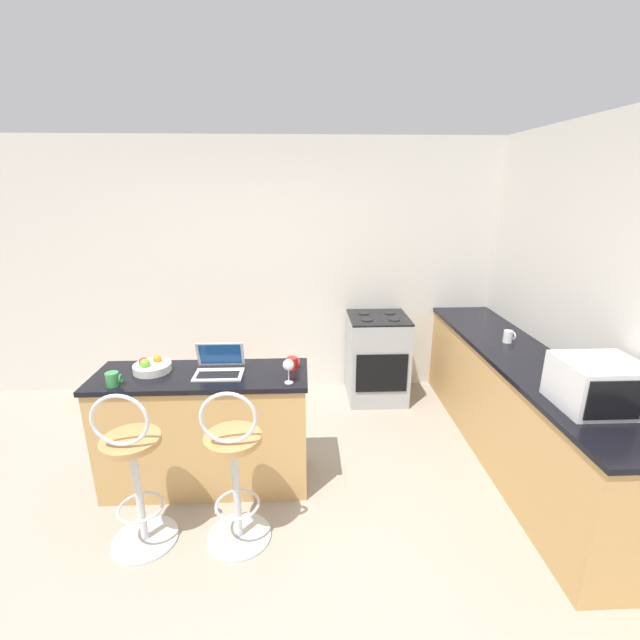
{
  "coord_description": "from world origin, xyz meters",
  "views": [
    {
      "loc": [
        0.35,
        -2.12,
        2.13
      ],
      "look_at": [
        0.51,
        1.52,
        0.99
      ],
      "focal_mm": 24.0,
      "sensor_mm": 36.0,
      "label": 1
    }
  ],
  "objects_px": {
    "mug_green": "(113,379)",
    "mug_red": "(293,363)",
    "wine_glass_tall": "(288,366)",
    "bar_stool_near": "(134,473)",
    "microwave": "(598,384)",
    "laptop": "(219,365)",
    "stove_range": "(377,358)",
    "mug_white": "(508,336)",
    "fruit_bowl": "(152,367)",
    "bar_stool_far": "(234,470)"
  },
  "relations": [
    {
      "from": "stove_range",
      "to": "mug_red",
      "type": "bearing_deg",
      "value": -123.85
    },
    {
      "from": "laptop",
      "to": "bar_stool_far",
      "type": "bearing_deg",
      "value": -74.23
    },
    {
      "from": "bar_stool_near",
      "to": "mug_green",
      "type": "relative_size",
      "value": 10.63
    },
    {
      "from": "microwave",
      "to": "mug_red",
      "type": "distance_m",
      "value": 1.9
    },
    {
      "from": "wine_glass_tall",
      "to": "mug_red",
      "type": "bearing_deg",
      "value": 84.44
    },
    {
      "from": "stove_range",
      "to": "wine_glass_tall",
      "type": "bearing_deg",
      "value": -120.22
    },
    {
      "from": "laptop",
      "to": "microwave",
      "type": "distance_m",
      "value": 2.37
    },
    {
      "from": "laptop",
      "to": "stove_range",
      "type": "height_order",
      "value": "laptop"
    },
    {
      "from": "mug_green",
      "to": "mug_red",
      "type": "relative_size",
      "value": 1.09
    },
    {
      "from": "mug_green",
      "to": "fruit_bowl",
      "type": "relative_size",
      "value": 0.39
    },
    {
      "from": "microwave",
      "to": "mug_green",
      "type": "height_order",
      "value": "microwave"
    },
    {
      "from": "laptop",
      "to": "mug_green",
      "type": "height_order",
      "value": "laptop"
    },
    {
      "from": "laptop",
      "to": "wine_glass_tall",
      "type": "bearing_deg",
      "value": -20.98
    },
    {
      "from": "laptop",
      "to": "stove_range",
      "type": "distance_m",
      "value": 1.92
    },
    {
      "from": "laptop",
      "to": "wine_glass_tall",
      "type": "xyz_separation_m",
      "value": [
        0.49,
        -0.19,
        0.07
      ]
    },
    {
      "from": "microwave",
      "to": "stove_range",
      "type": "relative_size",
      "value": 0.5
    },
    {
      "from": "mug_green",
      "to": "bar_stool_far",
      "type": "bearing_deg",
      "value": -26.26
    },
    {
      "from": "mug_green",
      "to": "laptop",
      "type": "bearing_deg",
      "value": 15.6
    },
    {
      "from": "laptop",
      "to": "mug_red",
      "type": "height_order",
      "value": "laptop"
    },
    {
      "from": "fruit_bowl",
      "to": "bar_stool_near",
      "type": "bearing_deg",
      "value": -84.86
    },
    {
      "from": "bar_stool_far",
      "to": "wine_glass_tall",
      "type": "height_order",
      "value": "bar_stool_far"
    },
    {
      "from": "bar_stool_near",
      "to": "mug_white",
      "type": "distance_m",
      "value": 2.96
    },
    {
      "from": "stove_range",
      "to": "mug_white",
      "type": "xyz_separation_m",
      "value": [
        0.95,
        -0.78,
        0.5
      ]
    },
    {
      "from": "mug_green",
      "to": "fruit_bowl",
      "type": "bearing_deg",
      "value": 51.71
    },
    {
      "from": "mug_white",
      "to": "fruit_bowl",
      "type": "bearing_deg",
      "value": -170.39
    },
    {
      "from": "bar_stool_near",
      "to": "microwave",
      "type": "height_order",
      "value": "microwave"
    },
    {
      "from": "stove_range",
      "to": "fruit_bowl",
      "type": "height_order",
      "value": "fruit_bowl"
    },
    {
      "from": "stove_range",
      "to": "microwave",
      "type": "bearing_deg",
      "value": -62.82
    },
    {
      "from": "wine_glass_tall",
      "to": "bar_stool_near",
      "type": "bearing_deg",
      "value": -156.3
    },
    {
      "from": "laptop",
      "to": "fruit_bowl",
      "type": "distance_m",
      "value": 0.48
    },
    {
      "from": "wine_glass_tall",
      "to": "mug_red",
      "type": "relative_size",
      "value": 1.81
    },
    {
      "from": "bar_stool_near",
      "to": "wine_glass_tall",
      "type": "relative_size",
      "value": 6.42
    },
    {
      "from": "wine_glass_tall",
      "to": "bar_stool_far",
      "type": "bearing_deg",
      "value": -128.79
    },
    {
      "from": "wine_glass_tall",
      "to": "stove_range",
      "type": "bearing_deg",
      "value": 59.78
    },
    {
      "from": "mug_red",
      "to": "mug_white",
      "type": "bearing_deg",
      "value": 14.7
    },
    {
      "from": "bar_stool_near",
      "to": "wine_glass_tall",
      "type": "height_order",
      "value": "bar_stool_near"
    },
    {
      "from": "laptop",
      "to": "microwave",
      "type": "relative_size",
      "value": 0.74
    },
    {
      "from": "mug_white",
      "to": "fruit_bowl",
      "type": "distance_m",
      "value": 2.81
    },
    {
      "from": "fruit_bowl",
      "to": "mug_white",
      "type": "bearing_deg",
      "value": 9.61
    },
    {
      "from": "bar_stool_far",
      "to": "mug_green",
      "type": "xyz_separation_m",
      "value": [
        -0.82,
        0.4,
        0.42
      ]
    },
    {
      "from": "wine_glass_tall",
      "to": "mug_green",
      "type": "relative_size",
      "value": 1.66
    },
    {
      "from": "microwave",
      "to": "mug_red",
      "type": "relative_size",
      "value": 4.83
    },
    {
      "from": "wine_glass_tall",
      "to": "mug_green",
      "type": "distance_m",
      "value": 1.14
    },
    {
      "from": "mug_white",
      "to": "mug_red",
      "type": "xyz_separation_m",
      "value": [
        -1.78,
        -0.47,
        -0.01
      ]
    },
    {
      "from": "mug_white",
      "to": "bar_stool_far",
      "type": "bearing_deg",
      "value": -152.78
    },
    {
      "from": "bar_stool_near",
      "to": "mug_red",
      "type": "distance_m",
      "value": 1.2
    },
    {
      "from": "fruit_bowl",
      "to": "laptop",
      "type": "bearing_deg",
      "value": -4.45
    },
    {
      "from": "mug_green",
      "to": "mug_red",
      "type": "height_order",
      "value": "mug_green"
    },
    {
      "from": "microwave",
      "to": "bar_stool_near",
      "type": "bearing_deg",
      "value": -179.88
    },
    {
      "from": "bar_stool_near",
      "to": "stove_range",
      "type": "height_order",
      "value": "bar_stool_near"
    }
  ]
}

